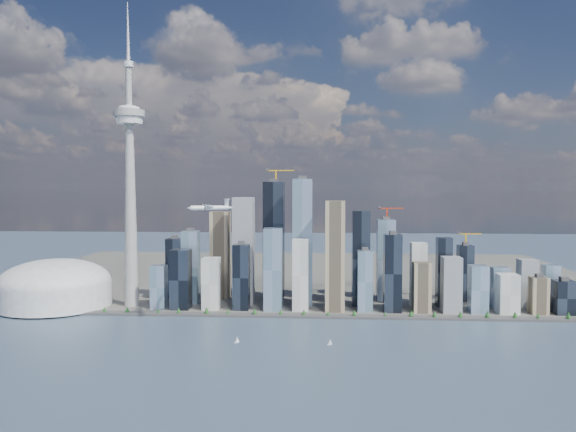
# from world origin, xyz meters

# --- Properties ---
(ground) EXTENTS (4000.00, 4000.00, 0.00)m
(ground) POSITION_xyz_m (0.00, 0.00, 0.00)
(ground) COLOR #2E4051
(ground) RESTS_ON ground
(seawall) EXTENTS (1100.00, 22.00, 4.00)m
(seawall) POSITION_xyz_m (0.00, 250.00, 2.00)
(seawall) COLOR #383838
(seawall) RESTS_ON ground
(land) EXTENTS (1400.00, 900.00, 3.00)m
(land) POSITION_xyz_m (0.00, 700.00, 1.50)
(land) COLOR #4C4C47
(land) RESTS_ON ground
(shoreline_trees) EXTENTS (960.53, 7.20, 8.80)m
(shoreline_trees) POSITION_xyz_m (0.00, 250.00, 8.78)
(shoreline_trees) COLOR #3F2D1E
(shoreline_trees) RESTS_ON seawall
(skyscraper_cluster) EXTENTS (736.00, 142.00, 254.54)m
(skyscraper_cluster) POSITION_xyz_m (59.62, 336.82, 78.91)
(skyscraper_cluster) COLOR black
(skyscraper_cluster) RESTS_ON land
(needle_tower) EXTENTS (56.00, 56.00, 550.50)m
(needle_tower) POSITION_xyz_m (-300.00, 310.00, 235.84)
(needle_tower) COLOR gray
(needle_tower) RESTS_ON land
(dome_stadium) EXTENTS (200.00, 200.00, 86.00)m
(dome_stadium) POSITION_xyz_m (-440.00, 300.00, 39.44)
(dome_stadium) COLOR #B8B8B8
(dome_stadium) RESTS_ON land
(airplane) EXTENTS (68.25, 61.26, 17.48)m
(airplane) POSITION_xyz_m (-124.15, 168.75, 190.17)
(airplane) COLOR silver
(airplane) RESTS_ON ground
(sailboat_west) EXTENTS (7.29, 3.66, 10.16)m
(sailboat_west) POSITION_xyz_m (-69.89, 87.55, 3.26)
(sailboat_west) COLOR silver
(sailboat_west) RESTS_ON ground
(sailboat_east) EXTENTS (6.98, 1.95, 9.73)m
(sailboat_east) POSITION_xyz_m (62.21, 84.58, 3.12)
(sailboat_east) COLOR silver
(sailboat_east) RESTS_ON ground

